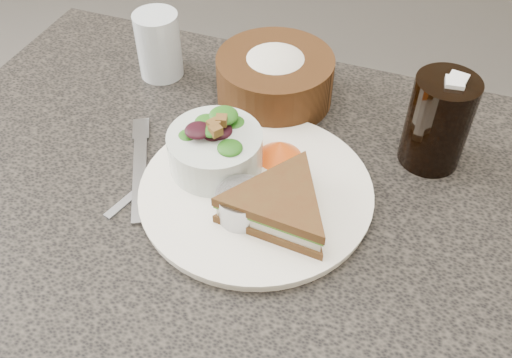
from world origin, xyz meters
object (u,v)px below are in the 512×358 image
object	(u,v)px
dinner_plate	(256,192)
bread_basket	(275,72)
cola_glass	(439,118)
sandwich	(280,206)
salad_bowl	(215,145)
water_glass	(159,45)
dressing_ramekin	(243,204)
dining_table	(253,345)

from	to	relation	value
dinner_plate	bread_basket	bearing A→B (deg)	102.37
bread_basket	cola_glass	distance (m)	0.25
dinner_plate	bread_basket	size ratio (longest dim) A/B	1.69
bread_basket	cola_glass	xyz separation A→B (m)	(0.25, -0.05, 0.02)
sandwich	salad_bowl	world-z (taller)	salad_bowl
dinner_plate	water_glass	world-z (taller)	water_glass
dinner_plate	cola_glass	xyz separation A→B (m)	(0.20, 0.15, 0.06)
dinner_plate	dressing_ramekin	world-z (taller)	dressing_ramekin
sandwich	dressing_ramekin	distance (m)	0.05
dining_table	cola_glass	size ratio (longest dim) A/B	7.03
salad_bowl	water_glass	bearing A→B (deg)	133.79
salad_bowl	water_glass	distance (m)	0.25
dressing_ramekin	sandwich	bearing A→B (deg)	13.20
salad_bowl	cola_glass	size ratio (longest dim) A/B	0.88
dining_table	cola_glass	world-z (taller)	cola_glass
dining_table	dinner_plate	bearing A→B (deg)	85.41
dinner_plate	water_glass	xyz separation A→B (m)	(-0.24, 0.20, 0.05)
water_glass	dining_table	bearing A→B (deg)	-42.46
cola_glass	water_glass	xyz separation A→B (m)	(-0.44, 0.05, -0.02)
sandwich	dinner_plate	bearing A→B (deg)	144.54
sandwich	bread_basket	distance (m)	0.26
sandwich	water_glass	distance (m)	0.37
dressing_ramekin	cola_glass	world-z (taller)	cola_glass
dining_table	water_glass	xyz separation A→B (m)	(-0.24, 0.22, 0.43)
dinner_plate	sandwich	xyz separation A→B (m)	(0.04, -0.04, 0.03)
salad_bowl	dressing_ramekin	world-z (taller)	salad_bowl
cola_glass	water_glass	bearing A→B (deg)	172.91
salad_bowl	bread_basket	distance (m)	0.18
dining_table	dinner_plate	world-z (taller)	dinner_plate
dinner_plate	bread_basket	xyz separation A→B (m)	(-0.04, 0.20, 0.04)
dinner_plate	dressing_ramekin	distance (m)	0.05
sandwich	cola_glass	size ratio (longest dim) A/B	1.15
dressing_ramekin	salad_bowl	bearing A→B (deg)	132.95
salad_bowl	bread_basket	size ratio (longest dim) A/B	0.71
dining_table	cola_glass	distance (m)	0.52
dining_table	dinner_plate	xyz separation A→B (m)	(0.00, 0.01, 0.38)
cola_glass	salad_bowl	bearing A→B (deg)	-154.48
dining_table	salad_bowl	bearing A→B (deg)	150.38
dining_table	bread_basket	bearing A→B (deg)	101.32
dining_table	bread_basket	distance (m)	0.48
salad_bowl	sandwich	bearing A→B (deg)	-28.57
dining_table	dressing_ramekin	bearing A→B (deg)	-87.88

